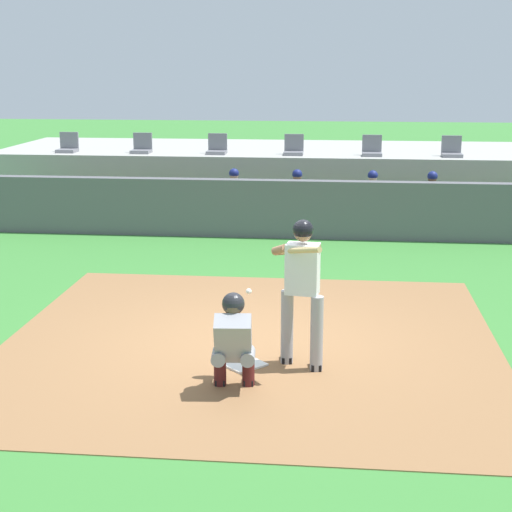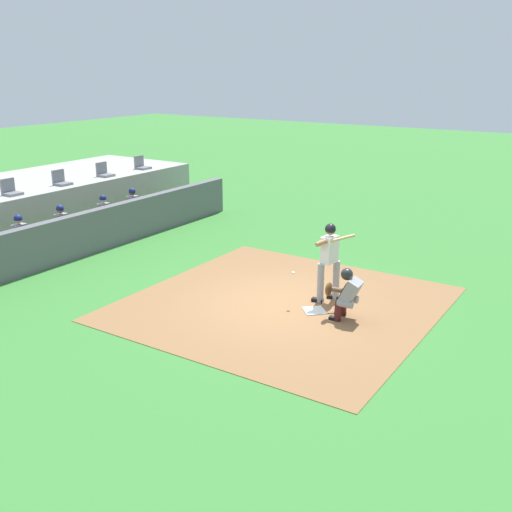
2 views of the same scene
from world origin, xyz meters
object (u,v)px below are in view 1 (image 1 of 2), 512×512
at_px(batter_at_plate, 302,284).
at_px(dugout_player_0, 233,198).
at_px(stadium_seat_3, 294,149).
at_px(stadium_seat_2, 217,148).
at_px(catcher_crouched, 233,338).
at_px(dugout_player_2, 372,200).
at_px(stadium_seat_1, 142,147).
at_px(home_plate, 243,364).
at_px(dugout_player_3, 432,201).
at_px(stadium_seat_4, 372,150).
at_px(stadium_seat_5, 452,151).
at_px(dugout_player_1, 297,199).
at_px(stadium_seat_0, 68,146).

distance_m(batter_at_plate, dugout_player_0, 8.34).
height_order(dugout_player_0, stadium_seat_3, stadium_seat_3).
bearing_deg(stadium_seat_2, catcher_crouched, -80.45).
height_order(dugout_player_2, stadium_seat_1, stadium_seat_1).
distance_m(home_plate, stadium_seat_3, 10.29).
xyz_separation_m(dugout_player_0, dugout_player_3, (4.28, 0.00, 0.00)).
bearing_deg(dugout_player_3, stadium_seat_1, 163.33).
xyz_separation_m(batter_at_plate, catcher_crouched, (-0.71, -0.75, -0.43)).
distance_m(stadium_seat_2, stadium_seat_4, 3.71).
xyz_separation_m(dugout_player_0, stadium_seat_5, (4.91, 2.03, 0.86)).
xyz_separation_m(catcher_crouched, dugout_player_2, (1.84, 8.86, 0.07)).
bearing_deg(dugout_player_1, stadium_seat_0, 160.56).
height_order(home_plate, batter_at_plate, batter_at_plate).
bearing_deg(batter_at_plate, stadium_seat_2, 104.09).
bearing_deg(home_plate, stadium_seat_1, 110.05).
relative_size(dugout_player_0, stadium_seat_1, 2.71).
height_order(stadium_seat_4, stadium_seat_5, same).
bearing_deg(catcher_crouched, stadium_seat_2, 99.55).
distance_m(home_plate, dugout_player_1, 8.17).
relative_size(home_plate, stadium_seat_1, 0.92).
xyz_separation_m(stadium_seat_0, stadium_seat_3, (5.57, 0.00, 0.00)).
relative_size(stadium_seat_3, stadium_seat_4, 1.00).
distance_m(dugout_player_0, dugout_player_2, 3.01).
bearing_deg(stadium_seat_2, stadium_seat_4, 0.00).
xyz_separation_m(dugout_player_3, stadium_seat_3, (-3.08, 2.03, 0.86)).
distance_m(home_plate, stadium_seat_2, 10.46).
distance_m(dugout_player_3, stadium_seat_5, 2.30).
bearing_deg(dugout_player_0, dugout_player_2, 0.00).
distance_m(dugout_player_1, stadium_seat_4, 2.77).
bearing_deg(stadium_seat_0, dugout_player_1, -19.44).
height_order(batter_at_plate, stadium_seat_3, stadium_seat_3).
relative_size(dugout_player_3, stadium_seat_0, 2.71).
distance_m(batter_at_plate, stadium_seat_0, 11.94).
distance_m(catcher_crouched, stadium_seat_2, 11.09).
xyz_separation_m(batter_at_plate, stadium_seat_4, (1.17, 10.15, 0.50)).
relative_size(catcher_crouched, dugout_player_2, 1.26).
relative_size(stadium_seat_1, stadium_seat_3, 1.00).
xyz_separation_m(home_plate, stadium_seat_1, (-3.71, 10.18, 1.51)).
xyz_separation_m(catcher_crouched, dugout_player_0, (-1.17, 8.86, 0.07)).
distance_m(catcher_crouched, dugout_player_1, 8.86).
height_order(home_plate, dugout_player_2, dugout_player_2).
xyz_separation_m(stadium_seat_3, stadium_seat_5, (3.71, 0.00, 0.00)).
xyz_separation_m(catcher_crouched, stadium_seat_4, (1.88, 10.89, 0.93)).
bearing_deg(stadium_seat_0, dugout_player_3, -13.23).
xyz_separation_m(catcher_crouched, stadium_seat_1, (-3.69, 10.89, 0.93)).
distance_m(dugout_player_0, stadium_seat_1, 3.35).
distance_m(batter_at_plate, stadium_seat_3, 10.18).
xyz_separation_m(stadium_seat_0, stadium_seat_5, (9.29, 0.00, 0.00)).
relative_size(batter_at_plate, stadium_seat_2, 3.76).
xyz_separation_m(dugout_player_3, stadium_seat_5, (0.63, 2.03, 0.86)).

